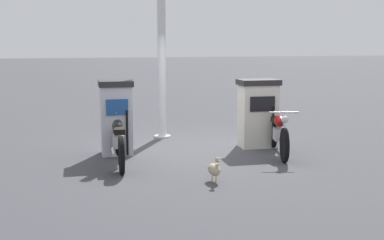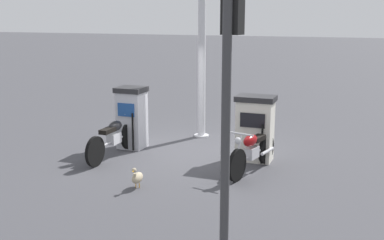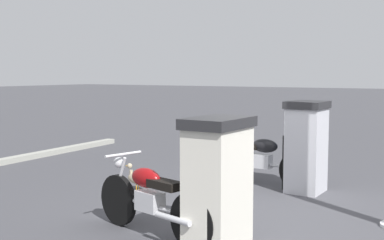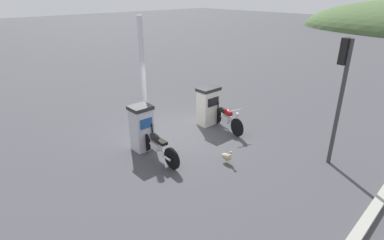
{
  "view_description": "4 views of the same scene",
  "coord_description": "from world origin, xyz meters",
  "views": [
    {
      "loc": [
        10.53,
        -2.55,
        2.34
      ],
      "look_at": [
        1.79,
        -0.39,
        0.94
      ],
      "focal_mm": 48.37,
      "sensor_mm": 36.0,
      "label": 1
    },
    {
      "loc": [
        10.24,
        3.72,
        3.28
      ],
      "look_at": [
        1.37,
        0.53,
        1.16
      ],
      "focal_mm": 44.33,
      "sensor_mm": 36.0,
      "label": 2
    },
    {
      "loc": [
        -2.7,
        6.51,
        1.99
      ],
      "look_at": [
        1.16,
        0.21,
        1.3
      ],
      "focal_mm": 46.91,
      "sensor_mm": 36.0,
      "label": 3
    },
    {
      "loc": [
        7.84,
        -6.58,
        4.93
      ],
      "look_at": [
        0.82,
        -0.08,
        0.88
      ],
      "focal_mm": 28.91,
      "sensor_mm": 36.0,
      "label": 4
    }
  ],
  "objects": [
    {
      "name": "fuel_pump_near",
      "position": [
        -0.01,
        -1.55,
        0.78
      ],
      "size": [
        0.66,
        0.7,
        1.53
      ],
      "color": "silver",
      "rests_on": "ground"
    },
    {
      "name": "motorcycle_far_pump",
      "position": [
        0.84,
        1.68,
        0.46
      ],
      "size": [
        2.01,
        0.74,
        0.97
      ],
      "color": "black",
      "rests_on": "ground"
    },
    {
      "name": "wandering_duck",
      "position": [
        2.5,
        -0.18,
        0.21
      ],
      "size": [
        0.45,
        0.21,
        0.45
      ],
      "color": "tan",
      "rests_on": "ground"
    },
    {
      "name": "fuel_pump_far",
      "position": [
        -0.01,
        1.55,
        0.76
      ],
      "size": [
        0.63,
        0.88,
        1.49
      ],
      "color": "silver",
      "rests_on": "ground"
    },
    {
      "name": "ground_plane",
      "position": [
        0.0,
        0.0,
        0.0
      ],
      "size": [
        120.0,
        120.0,
        0.0
      ],
      "primitive_type": "plane",
      "color": "#424247"
    },
    {
      "name": "motorcycle_near_pump",
      "position": [
        0.85,
        -1.6,
        0.47
      ],
      "size": [
        2.17,
        0.56,
        0.98
      ],
      "color": "black",
      "rests_on": "ground"
    }
  ]
}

